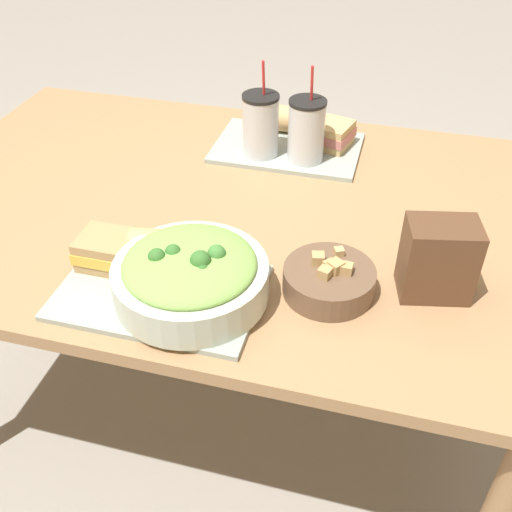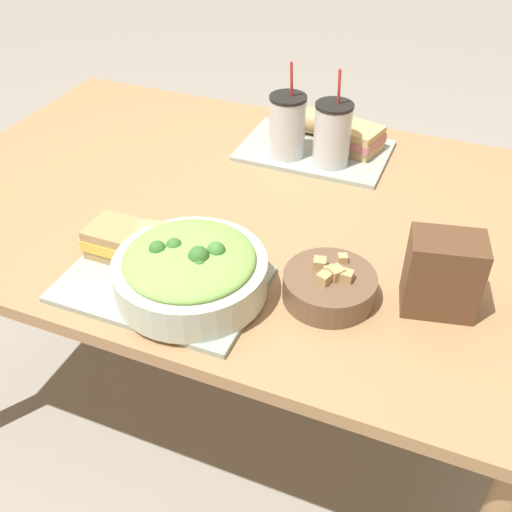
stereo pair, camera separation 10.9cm
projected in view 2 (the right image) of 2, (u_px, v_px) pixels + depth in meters
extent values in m
plane|color=gray|center=(239.00, 396.00, 1.86)|extent=(12.00, 12.00, 0.00)
cube|color=#A37A51|center=(234.00, 204.00, 1.42)|extent=(1.49, 1.01, 0.03)
cylinder|color=#A37A51|center=(113.00, 187.00, 2.17)|extent=(0.06, 0.06, 0.69)
cylinder|color=#A37A51|center=(509.00, 279.00, 1.76)|extent=(0.06, 0.06, 0.69)
cube|color=#99A89E|center=(163.00, 284.00, 1.16)|extent=(0.38, 0.25, 0.01)
cube|color=#99A89E|center=(315.00, 151.00, 1.58)|extent=(0.38, 0.25, 0.01)
cylinder|color=beige|center=(191.00, 275.00, 1.12)|extent=(0.29, 0.29, 0.07)
ellipsoid|color=#7FB251|center=(189.00, 259.00, 1.09)|extent=(0.24, 0.24, 0.05)
sphere|color=#427F38|center=(216.00, 251.00, 1.08)|extent=(0.03, 0.03, 0.03)
sphere|color=#38702D|center=(174.00, 246.00, 1.09)|extent=(0.03, 0.03, 0.03)
sphere|color=#38702D|center=(199.00, 265.00, 1.06)|extent=(0.02, 0.02, 0.02)
sphere|color=#38702D|center=(199.00, 256.00, 1.06)|extent=(0.04, 0.04, 0.04)
sphere|color=#38702D|center=(158.00, 249.00, 1.08)|extent=(0.03, 0.03, 0.03)
cube|color=beige|center=(186.00, 265.00, 1.07)|extent=(0.05, 0.06, 0.01)
cube|color=beige|center=(191.00, 246.00, 1.11)|extent=(0.05, 0.06, 0.01)
cylinder|color=brown|center=(329.00, 287.00, 1.12)|extent=(0.18, 0.18, 0.05)
cylinder|color=brown|center=(330.00, 279.00, 1.11)|extent=(0.16, 0.16, 0.01)
cube|color=tan|center=(330.00, 272.00, 1.10)|extent=(0.03, 0.03, 0.02)
cube|color=tan|center=(347.00, 277.00, 1.09)|extent=(0.02, 0.02, 0.02)
cube|color=tan|center=(336.00, 274.00, 1.09)|extent=(0.04, 0.04, 0.03)
cube|color=tan|center=(343.00, 259.00, 1.13)|extent=(0.02, 0.02, 0.02)
cube|color=tan|center=(320.00, 264.00, 1.12)|extent=(0.03, 0.03, 0.02)
cube|color=tan|center=(324.00, 279.00, 1.09)|extent=(0.03, 0.03, 0.02)
cube|color=tan|center=(124.00, 249.00, 1.22)|extent=(0.13, 0.09, 0.02)
cube|color=#EFB742|center=(122.00, 241.00, 1.21)|extent=(0.14, 0.10, 0.02)
cube|color=tan|center=(121.00, 232.00, 1.19)|extent=(0.13, 0.09, 0.02)
cylinder|color=tan|center=(169.00, 239.00, 1.20)|extent=(0.13, 0.09, 0.07)
cylinder|color=beige|center=(197.00, 242.00, 1.19)|extent=(0.02, 0.07, 0.07)
cube|color=tan|center=(352.00, 145.00, 1.58)|extent=(0.16, 0.13, 0.02)
cube|color=#C1706B|center=(352.00, 137.00, 1.56)|extent=(0.17, 0.14, 0.02)
cube|color=tan|center=(353.00, 129.00, 1.55)|extent=(0.16, 0.13, 0.02)
cylinder|color=tan|center=(316.00, 121.00, 1.63)|extent=(0.11, 0.08, 0.07)
cylinder|color=beige|center=(333.00, 124.00, 1.61)|extent=(0.01, 0.07, 0.07)
cylinder|color=silver|center=(287.00, 128.00, 1.51)|extent=(0.09, 0.09, 0.15)
cylinder|color=black|center=(287.00, 131.00, 1.51)|extent=(0.08, 0.08, 0.12)
cylinder|color=black|center=(288.00, 98.00, 1.46)|extent=(0.09, 0.09, 0.01)
cylinder|color=red|center=(292.00, 80.00, 1.43)|extent=(0.01, 0.02, 0.10)
cylinder|color=silver|center=(332.00, 136.00, 1.47)|extent=(0.09, 0.09, 0.15)
cylinder|color=maroon|center=(332.00, 139.00, 1.48)|extent=(0.08, 0.08, 0.12)
cylinder|color=black|center=(335.00, 105.00, 1.43)|extent=(0.09, 0.09, 0.01)
cylinder|color=red|center=(339.00, 88.00, 1.40)|extent=(0.01, 0.02, 0.10)
cube|color=brown|center=(442.00, 274.00, 1.07)|extent=(0.15, 0.11, 0.15)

